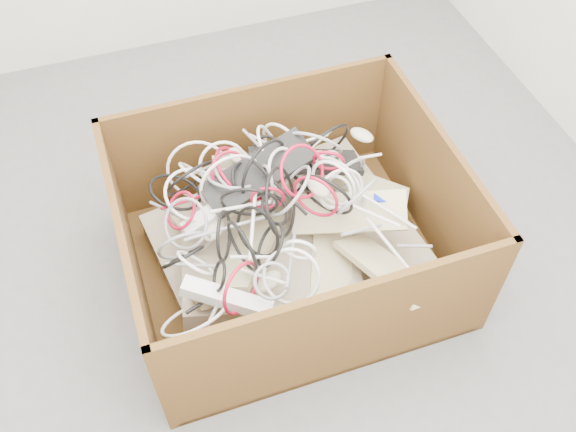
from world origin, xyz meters
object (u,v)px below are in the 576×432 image
object	(u,v)px
cardboard_box	(286,248)
power_strip_right	(227,298)
power_strip_left	(221,207)
vga_plug	(380,198)

from	to	relation	value
cardboard_box	power_strip_right	world-z (taller)	cardboard_box
power_strip_left	power_strip_right	distance (m)	0.36
power_strip_right	vga_plug	bearing A→B (deg)	51.91
power_strip_right	vga_plug	distance (m)	0.67
power_strip_left	vga_plug	size ratio (longest dim) A/B	6.75
vga_plug	power_strip_right	bearing A→B (deg)	-139.10
cardboard_box	power_strip_left	size ratio (longest dim) A/B	3.85
cardboard_box	power_strip_right	size ratio (longest dim) A/B	3.96
power_strip_right	cardboard_box	bearing A→B (deg)	75.79
cardboard_box	vga_plug	distance (m)	0.40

